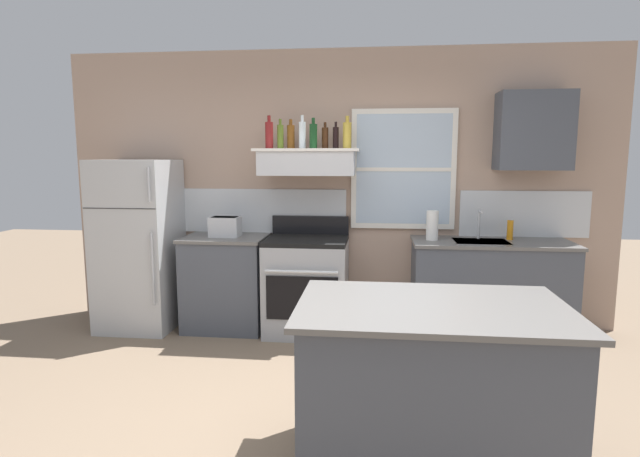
% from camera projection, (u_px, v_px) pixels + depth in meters
% --- Properties ---
extents(ground_plane, '(16.00, 16.00, 0.00)m').
position_uv_depth(ground_plane, '(306.00, 439.00, 3.00)').
color(ground_plane, '#7A6651').
extents(back_wall, '(5.40, 0.11, 2.70)m').
position_uv_depth(back_wall, '(339.00, 189.00, 5.00)').
color(back_wall, tan).
rests_on(back_wall, ground_plane).
extents(refrigerator, '(0.70, 0.72, 1.64)m').
position_uv_depth(refrigerator, '(139.00, 245.00, 4.91)').
color(refrigerator, '#B7BABC').
rests_on(refrigerator, ground_plane).
extents(counter_left_of_stove, '(0.79, 0.63, 0.91)m').
position_uv_depth(counter_left_of_stove, '(226.00, 282.00, 4.92)').
color(counter_left_of_stove, '#474C56').
rests_on(counter_left_of_stove, ground_plane).
extents(toaster, '(0.30, 0.20, 0.19)m').
position_uv_depth(toaster, '(225.00, 226.00, 4.83)').
color(toaster, silver).
rests_on(toaster, counter_left_of_stove).
extents(stove_range, '(0.76, 0.69, 1.09)m').
position_uv_depth(stove_range, '(307.00, 284.00, 4.80)').
color(stove_range, '#9EA0A5').
rests_on(stove_range, ground_plane).
extents(range_hood_shelf, '(0.96, 0.52, 0.24)m').
position_uv_depth(range_hood_shelf, '(308.00, 162.00, 4.73)').
color(range_hood_shelf, silver).
extents(bottle_red_label_wine, '(0.07, 0.07, 0.30)m').
position_uv_depth(bottle_red_label_wine, '(269.00, 135.00, 4.69)').
color(bottle_red_label_wine, maroon).
rests_on(bottle_red_label_wine, range_hood_shelf).
extents(bottle_olive_oil_square, '(0.06, 0.06, 0.27)m').
position_uv_depth(bottle_olive_oil_square, '(280.00, 136.00, 4.68)').
color(bottle_olive_oil_square, '#4C601E').
rests_on(bottle_olive_oil_square, range_hood_shelf).
extents(bottle_amber_wine, '(0.07, 0.07, 0.27)m').
position_uv_depth(bottle_amber_wine, '(291.00, 136.00, 4.72)').
color(bottle_amber_wine, brown).
rests_on(bottle_amber_wine, range_hood_shelf).
extents(bottle_clear_tall, '(0.06, 0.06, 0.31)m').
position_uv_depth(bottle_clear_tall, '(302.00, 135.00, 4.67)').
color(bottle_clear_tall, silver).
rests_on(bottle_clear_tall, range_hood_shelf).
extents(bottle_dark_green_wine, '(0.07, 0.07, 0.28)m').
position_uv_depth(bottle_dark_green_wine, '(313.00, 136.00, 4.65)').
color(bottle_dark_green_wine, '#143819').
rests_on(bottle_dark_green_wine, range_hood_shelf).
extents(bottle_brown_stout, '(0.06, 0.06, 0.24)m').
position_uv_depth(bottle_brown_stout, '(325.00, 138.00, 4.70)').
color(bottle_brown_stout, '#381E0F').
rests_on(bottle_brown_stout, range_hood_shelf).
extents(bottle_balsamic_dark, '(0.06, 0.06, 0.25)m').
position_uv_depth(bottle_balsamic_dark, '(336.00, 137.00, 4.70)').
color(bottle_balsamic_dark, black).
rests_on(bottle_balsamic_dark, range_hood_shelf).
extents(bottle_champagne_gold_foil, '(0.08, 0.08, 0.30)m').
position_uv_depth(bottle_champagne_gold_foil, '(347.00, 135.00, 4.68)').
color(bottle_champagne_gold_foil, '#B29333').
rests_on(bottle_champagne_gold_foil, range_hood_shelf).
extents(counter_right_with_sink, '(1.43, 0.63, 0.91)m').
position_uv_depth(counter_right_with_sink, '(490.00, 289.00, 4.65)').
color(counter_right_with_sink, '#474C56').
rests_on(counter_right_with_sink, ground_plane).
extents(sink_faucet, '(0.03, 0.17, 0.28)m').
position_uv_depth(sink_faucet, '(479.00, 220.00, 4.67)').
color(sink_faucet, silver).
rests_on(sink_faucet, counter_right_with_sink).
extents(paper_towel_roll, '(0.11, 0.11, 0.27)m').
position_uv_depth(paper_towel_roll, '(432.00, 225.00, 4.63)').
color(paper_towel_roll, white).
rests_on(paper_towel_roll, counter_right_with_sink).
extents(dish_soap_bottle, '(0.06, 0.06, 0.18)m').
position_uv_depth(dish_soap_bottle, '(510.00, 230.00, 4.65)').
color(dish_soap_bottle, orange).
rests_on(dish_soap_bottle, counter_right_with_sink).
extents(kitchen_island, '(1.40, 0.90, 0.91)m').
position_uv_depth(kitchen_island, '(430.00, 387.00, 2.67)').
color(kitchen_island, '#474C56').
rests_on(kitchen_island, ground_plane).
extents(upper_cabinet_right, '(0.64, 0.32, 0.70)m').
position_uv_depth(upper_cabinet_right, '(534.00, 131.00, 4.55)').
color(upper_cabinet_right, '#474C56').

